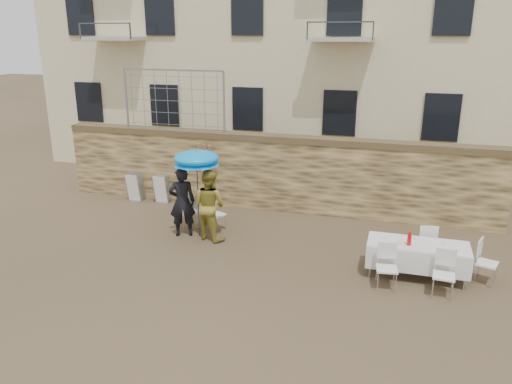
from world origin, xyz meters
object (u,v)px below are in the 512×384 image
(couple_chair_right, at_px, (216,213))
(umbrella, at_px, (197,161))
(chair_stack_right, at_px, (164,187))
(woman_dress, at_px, (209,205))
(man_suit, at_px, (182,202))
(chair_stack_left, at_px, (138,185))
(table_chair_back, at_px, (426,243))
(table_chair_side, at_px, (487,262))
(table_chair_front_right, at_px, (444,275))
(couple_chair_left, at_px, (191,211))
(table_chair_front_left, at_px, (387,268))
(banquet_table, at_px, (418,245))
(soda_bottle, at_px, (409,239))

(couple_chair_right, bearing_deg, umbrella, 82.57)
(chair_stack_right, bearing_deg, woman_dress, -43.50)
(man_suit, relative_size, woman_dress, 1.00)
(chair_stack_left, bearing_deg, chair_stack_right, 0.00)
(chair_stack_left, distance_m, chair_stack_right, 0.90)
(couple_chair_right, distance_m, chair_stack_left, 3.76)
(table_chair_back, xyz_separation_m, table_chair_side, (1.20, -0.70, 0.00))
(table_chair_front_right, bearing_deg, couple_chair_left, 166.26)
(couple_chair_left, distance_m, table_chair_front_left, 5.57)
(chair_stack_right, bearing_deg, banquet_table, -22.03)
(chair_stack_right, bearing_deg, chair_stack_left, 180.00)
(table_chair_back, relative_size, chair_stack_left, 1.04)
(table_chair_back, bearing_deg, chair_stack_right, -25.18)
(table_chair_back, distance_m, chair_stack_left, 8.89)
(man_suit, bearing_deg, couple_chair_left, -115.38)
(soda_bottle, relative_size, table_chair_back, 0.27)
(woman_dress, bearing_deg, umbrella, 3.41)
(man_suit, relative_size, table_chair_front_left, 1.91)
(woman_dress, bearing_deg, table_chair_side, -166.00)
(man_suit, distance_m, chair_stack_right, 2.92)
(table_chair_front_left, distance_m, chair_stack_left, 8.67)
(table_chair_front_left, relative_size, chair_stack_right, 1.04)
(man_suit, bearing_deg, banquet_table, 147.69)
(man_suit, height_order, table_chair_side, man_suit)
(chair_stack_left, bearing_deg, table_chair_side, -16.67)
(couple_chair_right, height_order, chair_stack_left, couple_chair_right)
(man_suit, relative_size, table_chair_side, 1.91)
(soda_bottle, xyz_separation_m, chair_stack_right, (-7.30, 3.19, -0.45))
(woman_dress, relative_size, couple_chair_right, 1.91)
(soda_bottle, bearing_deg, chair_stack_right, 156.43)
(table_chair_front_right, bearing_deg, banquet_table, 127.60)
(umbrella, relative_size, table_chair_side, 2.22)
(man_suit, bearing_deg, table_chair_side, 149.82)
(chair_stack_left, relative_size, chair_stack_right, 1.00)
(chair_stack_right, bearing_deg, couple_chair_right, -36.51)
(soda_bottle, relative_size, table_chair_front_right, 0.27)
(couple_chair_right, relative_size, chair_stack_left, 1.04)
(couple_chair_right, height_order, table_chair_back, same)
(woman_dress, bearing_deg, chair_stack_left, -15.43)
(table_chair_front_right, relative_size, table_chair_side, 1.00)
(man_suit, bearing_deg, table_chair_front_right, 141.61)
(couple_chair_left, bearing_deg, man_suit, 74.11)
(man_suit, xyz_separation_m, soda_bottle, (5.60, -0.85, -0.01))
(table_chair_front_right, distance_m, table_chair_side, 1.24)
(banquet_table, xyz_separation_m, soda_bottle, (-0.20, -0.15, 0.17))
(banquet_table, bearing_deg, chair_stack_right, 157.97)
(table_chair_side, bearing_deg, table_chair_front_left, 131.87)
(woman_dress, distance_m, table_chair_side, 6.49)
(man_suit, xyz_separation_m, banquet_table, (5.80, -0.70, -0.18))
(woman_dress, distance_m, chair_stack_right, 3.42)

